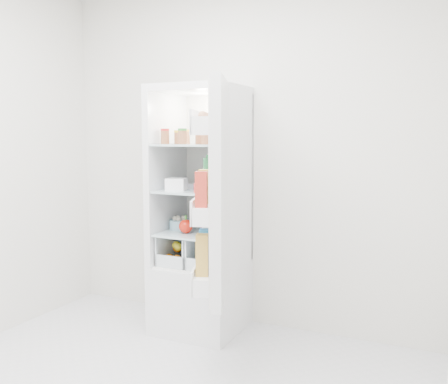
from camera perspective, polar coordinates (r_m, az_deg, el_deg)
The scene contains 19 objects.
room_walls at distance 2.50m, azimuth -11.82°, elevation 9.62°, with size 3.02×3.02×2.61m.
refrigerator at distance 3.75m, azimuth -2.38°, elevation -5.58°, with size 0.60×0.60×1.80m.
shelf_low at distance 3.68m, azimuth -2.83°, elevation -4.62°, with size 0.49×0.53×0.01m, color #AEC8CC.
shelf_mid at distance 3.63m, azimuth -2.86°, elevation 0.19°, with size 0.49×0.53×0.01m, color #AEC8CC.
shelf_top at distance 3.61m, azimuth -2.89°, elevation 5.41°, with size 0.49×0.53×0.01m, color #AEC8CC.
crisper_left at distance 3.76m, azimuth -4.48°, elevation -6.40°, with size 0.23×0.46×0.22m, color silver, non-canonical shape.
crisper_right at distance 3.65m, azimuth -1.11°, elevation -6.78°, with size 0.23×0.46×0.22m, color silver, non-canonical shape.
condiment_jars at distance 3.56m, azimuth -3.48°, elevation 6.19°, with size 0.46×0.34×0.08m.
squeeze_bottle at distance 3.49m, azimuth 0.03°, elevation 6.93°, with size 0.05×0.05×0.17m, color white.
tub_white at distance 3.58m, azimuth -5.45°, elevation 0.89°, with size 0.13×0.13×0.09m, color white.
tub_cream at distance 3.62m, azimuth -1.18°, elevation 0.87°, with size 0.12×0.12×0.07m, color white.
tin_red at distance 3.43m, azimuth -2.70°, elevation 0.47°, with size 0.09×0.09×0.06m, color red.
foil_tray at distance 3.65m, azimuth -3.03°, elevation 0.68°, with size 0.17×0.13×0.04m, color silver.
red_cabbage at distance 3.58m, azimuth -1.59°, elevation -3.41°, with size 0.17×0.17×0.17m, color #61215F.
bell_pepper at distance 3.60m, azimuth -4.39°, elevation -3.93°, with size 0.10×0.10×0.10m, color red.
mushroom_bowl at distance 3.75m, azimuth -5.08°, elevation -3.75°, with size 0.15×0.15×0.07m, color #87B8CA.
citrus_pile at distance 3.72m, azimuth -5.10°, elevation -6.86°, with size 0.20×0.24×0.16m.
veg_pile at distance 3.66m, azimuth -1.05°, elevation -7.52°, with size 0.16×0.30×0.10m.
fridge_door at distance 2.95m, azimuth -0.97°, elevation -0.45°, with size 0.35×0.58×1.30m.
Camera 1 is at (1.50, -2.00, 1.45)m, focal length 40.00 mm.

